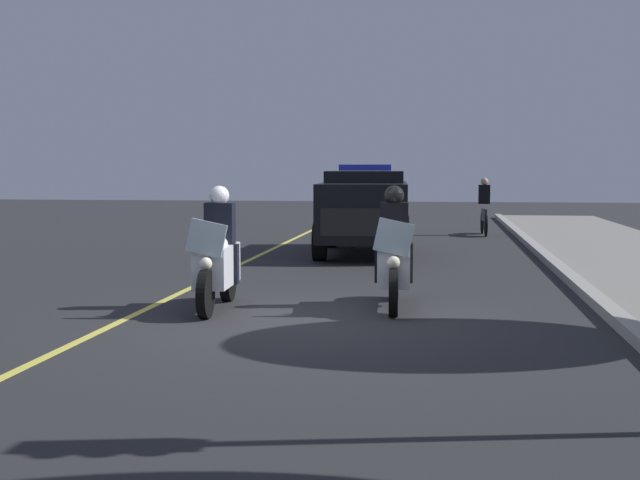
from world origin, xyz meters
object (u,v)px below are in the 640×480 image
at_px(police_suv, 365,207).
at_px(cyclist_background, 484,207).
at_px(police_motorcycle_lead_right, 394,258).
at_px(police_motorcycle_lead_left, 217,259).

distance_m(police_suv, cyclist_background, 6.66).
height_order(police_motorcycle_lead_right, cyclist_background, police_motorcycle_lead_right).
distance_m(police_motorcycle_lead_right, police_suv, 7.64).
bearing_deg(police_suv, police_motorcycle_lead_right, 8.21).
bearing_deg(police_motorcycle_lead_left, police_suv, 170.56).
distance_m(police_motorcycle_lead_right, cyclist_background, 13.63).
bearing_deg(police_suv, cyclist_background, 153.30).
xyz_separation_m(police_motorcycle_lead_right, police_suv, (-7.55, -1.09, 0.37)).
bearing_deg(police_suv, police_motorcycle_lead_left, -9.44).
relative_size(police_motorcycle_lead_left, police_suv, 0.43).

